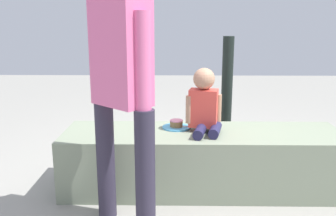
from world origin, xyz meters
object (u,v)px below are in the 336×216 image
gift_bag (196,124)px  handbag_brown_canvas (158,141)px  adult_standing (121,70)px  party_cup_red (107,155)px  child_seated (205,104)px  water_bottle_far_side (173,152)px  handbag_black_leather (275,141)px  cake_plate (176,125)px  water_bottle_near_gift (129,130)px

gift_bag → handbag_brown_canvas: handbag_brown_canvas is taller
adult_standing → party_cup_red: 1.50m
child_seated → party_cup_red: (-0.86, 0.55, -0.61)m
adult_standing → handbag_brown_canvas: (0.15, 1.35, -0.89)m
gift_bag → handbag_brown_canvas: (-0.41, -0.59, -0.02)m
water_bottle_far_side → handbag_black_leather: 1.08m
child_seated → gift_bag: 1.48m
cake_plate → water_bottle_near_gift: 1.32m
gift_bag → cake_plate: bearing=-100.2°
adult_standing → water_bottle_near_gift: bearing=96.3°
child_seated → adult_standing: (-0.53, -0.57, 0.33)m
water_bottle_near_gift → adult_standing: bearing=-83.7°
adult_standing → handbag_black_leather: 2.15m
child_seated → gift_bag: size_ratio=1.63×
handbag_black_leather → handbag_brown_canvas: (-1.18, -0.07, 0.01)m
cake_plate → water_bottle_near_gift: bearing=114.6°
cake_plate → handbag_brown_canvas: bearing=104.1°
party_cup_red → handbag_black_leather: 1.68m
adult_standing → child_seated: bearing=46.7°
adult_standing → cake_plate: size_ratio=7.40×
child_seated → water_bottle_far_side: bearing=113.7°
adult_standing → handbag_brown_canvas: size_ratio=5.27×
cake_plate → adult_standing: bearing=-116.2°
cake_plate → gift_bag: bearing=79.8°
water_bottle_near_gift → party_cup_red: 0.70m
handbag_black_leather → party_cup_red: bearing=-169.5°
adult_standing → gift_bag: (0.56, 1.94, -0.87)m
gift_bag → water_bottle_near_gift: gift_bag is taller
cake_plate → handbag_black_leather: cake_plate is taller
handbag_brown_canvas → adult_standing: bearing=-96.3°
child_seated → handbag_black_leather: size_ratio=1.56×
cake_plate → handbag_black_leather: bearing=37.4°
child_seated → handbag_black_leather: (0.79, 0.86, -0.57)m
water_bottle_near_gift → party_cup_red: size_ratio=1.64×
handbag_brown_canvas → water_bottle_far_side: bearing=-59.3°
party_cup_red → handbag_brown_canvas: 0.53m
water_bottle_near_gift → gift_bag: bearing=10.3°
water_bottle_far_side → handbag_black_leather: size_ratio=0.69×
party_cup_red → adult_standing: bearing=-73.9°
adult_standing → handbag_brown_canvas: bearing=83.7°
gift_bag → water_bottle_far_side: bearing=-107.1°
water_bottle_near_gift → water_bottle_far_side: water_bottle_far_side is taller
cake_plate → party_cup_red: (-0.65, 0.46, -0.42)m
handbag_brown_canvas → cake_plate: bearing=-75.9°
adult_standing → handbag_black_leather: size_ratio=5.37×
handbag_brown_canvas → child_seated: bearing=-64.0°
gift_bag → party_cup_red: 1.21m
adult_standing → party_cup_red: (-0.32, 1.12, -0.94)m
water_bottle_near_gift → water_bottle_far_side: (0.50, -0.70, 0.01)m
cake_plate → party_cup_red: bearing=144.7°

